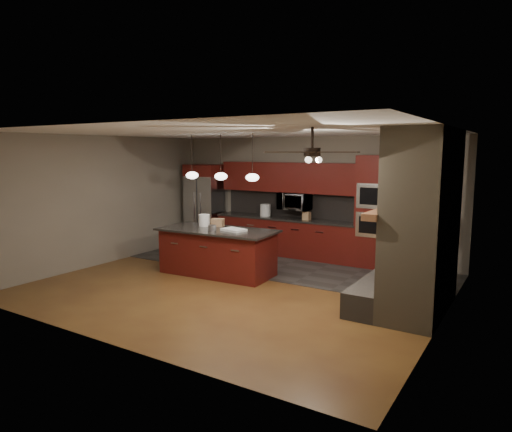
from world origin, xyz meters
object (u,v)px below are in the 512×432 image
Objects in this scene: refrigerator at (206,205)px; cardboard_box at (218,222)px; paint_tray at (234,230)px; counter_box at (307,216)px; microwave at (295,201)px; counter_bucket at (265,210)px; kitchen_island at (218,251)px; paint_can at (212,228)px; white_bucket at (204,220)px; oven_tower at (377,212)px.

refrigerator reaches higher than cardboard_box.
paint_tray is 2.24m from counter_box.
microwave is 2.96× the size of cardboard_box.
kitchen_island is at bearing -84.59° from counter_bucket.
paint_can reaches higher than kitchen_island.
kitchen_island is at bearing -47.41° from refrigerator.
refrigerator reaches higher than kitchen_island.
white_bucket is (-0.45, 0.16, 0.58)m from kitchen_island.
refrigerator is 3.05m from paint_can.
refrigerator is 2.99m from kitchen_island.
paint_tray is 1.57× the size of counter_bucket.
white_bucket reaches higher than cardboard_box.
paint_can is 2.53m from counter_box.
counter_box reaches higher than paint_tray.
paint_tray is (0.40, 0.17, -0.03)m from paint_can.
cardboard_box is at bearing -116.12° from counter_box.
oven_tower is 3.64m from white_bucket.
refrigerator is 2.52m from white_bucket.
cardboard_box is (-0.21, 0.47, 0.03)m from paint_can.
counter_bucket reaches higher than cardboard_box.
paint_can is 0.65× the size of cardboard_box.
oven_tower is at bearing 15.68° from cardboard_box.
refrigerator is 1.77m from counter_bucket.
cardboard_box is at bearing -144.90° from oven_tower.
microwave is 3.98× the size of counter_box.
white_bucket is 2.45m from counter_box.
paint_can is 0.51m from cardboard_box.
kitchen_island is at bearing -19.29° from white_bucket.
cardboard_box reaches higher than paint_tray.
white_bucket is at bearing -179.18° from paint_tray.
microwave reaches higher than counter_box.
counter_box is (2.90, 0.03, -0.07)m from refrigerator.
oven_tower is 3.45m from kitchen_island.
refrigerator is 8.59× the size of cardboard_box.
paint_tray is 2.45× the size of counter_box.
counter_bucket is at bearing -176.27° from microwave.
paint_can is at bearing -84.99° from cardboard_box.
counter_box is at bearing 63.88° from kitchen_island.
kitchen_island is 9.98× the size of white_bucket.
microwave is 2.50m from kitchen_island.
counter_box is at bearing -2.53° from counter_bucket.
microwave reaches higher than paint_can.
counter_bucket is (-0.21, 2.40, 0.07)m from paint_can.
oven_tower is 2.75m from counter_bucket.
microwave is 1.63× the size of paint_tray.
oven_tower is at bearing -0.15° from counter_bucket.
counter_bucket is at bearing 115.98° from paint_tray.
paint_tray is at bearing -42.11° from refrigerator.
counter_box reaches higher than kitchen_island.
cardboard_box reaches higher than kitchen_island.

